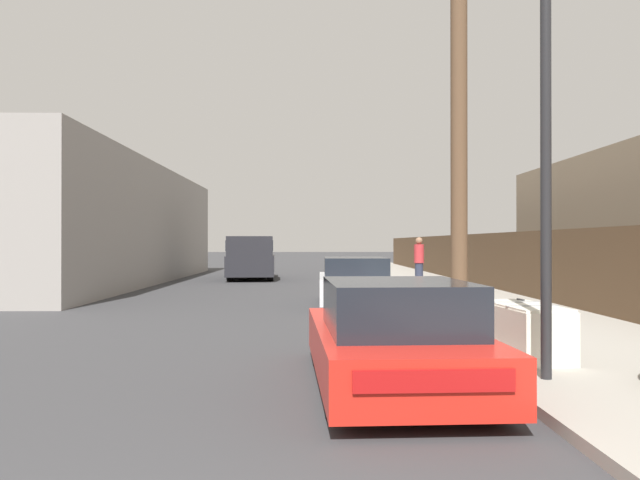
{
  "coord_description": "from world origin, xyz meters",
  "views": [
    {
      "loc": [
        1.08,
        -1.71,
        1.64
      ],
      "look_at": [
        1.25,
        8.54,
        1.68
      ],
      "focal_mm": 35.0,
      "sensor_mm": 36.0,
      "label": 1
    }
  ],
  "objects_px": {
    "discarded_fridge": "(524,330)",
    "pedestrian": "(419,261)",
    "pickup_truck": "(251,258)",
    "street_lamp": "(546,137)",
    "utility_pole": "(459,106)",
    "car_parked_mid": "(355,282)",
    "parked_sports_car_red": "(393,339)"
  },
  "relations": [
    {
      "from": "discarded_fridge",
      "to": "pickup_truck",
      "type": "bearing_deg",
      "value": 99.94
    },
    {
      "from": "utility_pole",
      "to": "pickup_truck",
      "type": "bearing_deg",
      "value": 109.44
    },
    {
      "from": "car_parked_mid",
      "to": "pickup_truck",
      "type": "bearing_deg",
      "value": 109.41
    },
    {
      "from": "discarded_fridge",
      "to": "pedestrian",
      "type": "bearing_deg",
      "value": 80.28
    },
    {
      "from": "pedestrian",
      "to": "street_lamp",
      "type": "bearing_deg",
      "value": -94.52
    },
    {
      "from": "pickup_truck",
      "to": "street_lamp",
      "type": "bearing_deg",
      "value": 100.98
    },
    {
      "from": "parked_sports_car_red",
      "to": "street_lamp",
      "type": "bearing_deg",
      "value": -6.27
    },
    {
      "from": "car_parked_mid",
      "to": "pickup_truck",
      "type": "relative_size",
      "value": 0.78
    },
    {
      "from": "parked_sports_car_red",
      "to": "street_lamp",
      "type": "height_order",
      "value": "street_lamp"
    },
    {
      "from": "pickup_truck",
      "to": "pedestrian",
      "type": "bearing_deg",
      "value": 132.35
    },
    {
      "from": "utility_pole",
      "to": "car_parked_mid",
      "type": "bearing_deg",
      "value": 112.02
    },
    {
      "from": "pedestrian",
      "to": "parked_sports_car_red",
      "type": "bearing_deg",
      "value": -101.14
    },
    {
      "from": "discarded_fridge",
      "to": "utility_pole",
      "type": "bearing_deg",
      "value": 83.33
    },
    {
      "from": "parked_sports_car_red",
      "to": "street_lamp",
      "type": "distance_m",
      "value": 2.84
    },
    {
      "from": "car_parked_mid",
      "to": "street_lamp",
      "type": "xyz_separation_m",
      "value": [
        1.45,
        -9.53,
        2.23
      ]
    },
    {
      "from": "pickup_truck",
      "to": "street_lamp",
      "type": "height_order",
      "value": "street_lamp"
    },
    {
      "from": "parked_sports_car_red",
      "to": "pickup_truck",
      "type": "relative_size",
      "value": 0.75
    },
    {
      "from": "pickup_truck",
      "to": "parked_sports_car_red",
      "type": "bearing_deg",
      "value": 96.58
    },
    {
      "from": "parked_sports_car_red",
      "to": "street_lamp",
      "type": "xyz_separation_m",
      "value": [
        1.7,
        -0.12,
        2.27
      ]
    },
    {
      "from": "street_lamp",
      "to": "pedestrian",
      "type": "bearing_deg",
      "value": 85.48
    },
    {
      "from": "car_parked_mid",
      "to": "pickup_truck",
      "type": "height_order",
      "value": "pickup_truck"
    },
    {
      "from": "pickup_truck",
      "to": "pedestrian",
      "type": "distance_m",
      "value": 8.98
    },
    {
      "from": "pickup_truck",
      "to": "car_parked_mid",
      "type": "bearing_deg",
      "value": 105.35
    },
    {
      "from": "street_lamp",
      "to": "pedestrian",
      "type": "height_order",
      "value": "street_lamp"
    },
    {
      "from": "utility_pole",
      "to": "pedestrian",
      "type": "distance_m",
      "value": 9.99
    },
    {
      "from": "car_parked_mid",
      "to": "discarded_fridge",
      "type": "bearing_deg",
      "value": -77.47
    },
    {
      "from": "discarded_fridge",
      "to": "pedestrian",
      "type": "relative_size",
      "value": 0.99
    },
    {
      "from": "pedestrian",
      "to": "car_parked_mid",
      "type": "bearing_deg",
      "value": -117.1
    },
    {
      "from": "discarded_fridge",
      "to": "car_parked_mid",
      "type": "distance_m",
      "value": 8.33
    },
    {
      "from": "car_parked_mid",
      "to": "utility_pole",
      "type": "height_order",
      "value": "utility_pole"
    },
    {
      "from": "pickup_truck",
      "to": "street_lamp",
      "type": "distance_m",
      "value": 21.64
    },
    {
      "from": "street_lamp",
      "to": "utility_pole",
      "type": "bearing_deg",
      "value": 86.85
    }
  ]
}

